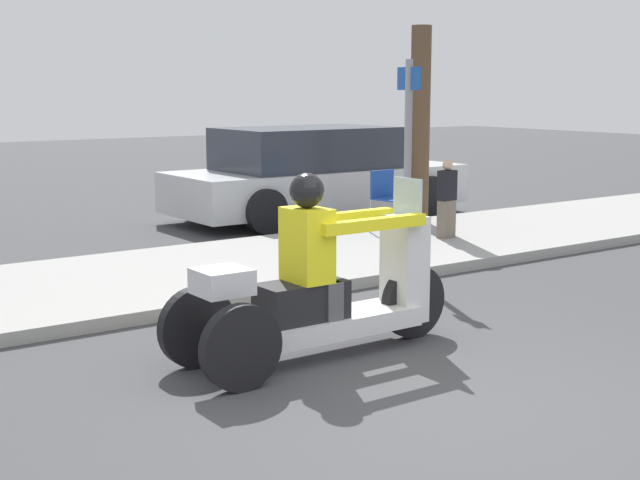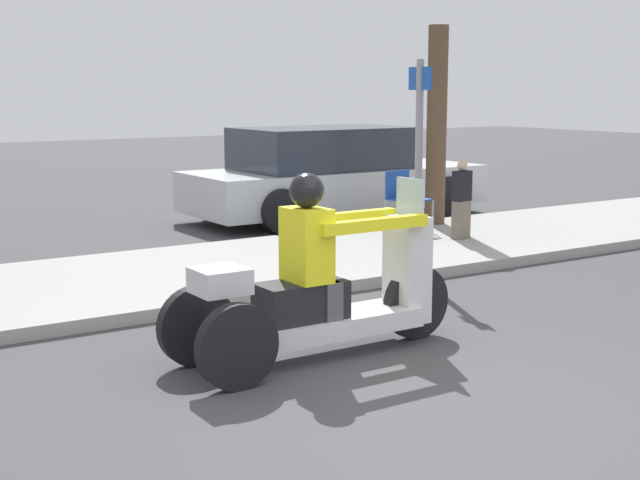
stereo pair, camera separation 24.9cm
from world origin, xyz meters
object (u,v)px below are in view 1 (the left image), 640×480
object	(u,v)px
spectator_by_tree	(447,200)
folding_chair_set_back	(389,194)
parked_car_lot_far	(315,175)
tree_trunk	(420,126)
motorcycle_trike	(320,292)
street_sign	(408,155)

from	to	relation	value
spectator_by_tree	folding_chair_set_back	xyz separation A→B (m)	(-0.30, 0.79, 0.02)
parked_car_lot_far	tree_trunk	distance (m)	2.14
tree_trunk	folding_chair_set_back	bearing A→B (deg)	-156.40
spectator_by_tree	tree_trunk	size ratio (longest dim) A/B	0.36
motorcycle_trike	spectator_by_tree	distance (m)	4.99
folding_chair_set_back	street_sign	size ratio (longest dim) A/B	0.37
tree_trunk	street_sign	size ratio (longest dim) A/B	1.25
folding_chair_set_back	parked_car_lot_far	bearing A→B (deg)	79.88
motorcycle_trike	parked_car_lot_far	bearing A→B (deg)	55.24
parked_car_lot_far	tree_trunk	xyz separation A→B (m)	(0.46, -1.92, 0.82)
parked_car_lot_far	street_sign	size ratio (longest dim) A/B	2.16
folding_chair_set_back	parked_car_lot_far	world-z (taller)	parked_car_lot_far
motorcycle_trike	tree_trunk	xyz separation A→B (m)	(4.62, 4.08, 0.99)
spectator_by_tree	street_sign	world-z (taller)	street_sign
tree_trunk	parked_car_lot_far	bearing A→B (deg)	103.41
tree_trunk	street_sign	xyz separation A→B (m)	(-2.13, -2.20, -0.18)
motorcycle_trike	street_sign	size ratio (longest dim) A/B	1.10
motorcycle_trike	street_sign	world-z (taller)	street_sign
parked_car_lot_far	tree_trunk	world-z (taller)	tree_trunk
spectator_by_tree	folding_chair_set_back	size ratio (longest dim) A/B	1.22
motorcycle_trike	folding_chair_set_back	distance (m)	5.27
spectator_by_tree	street_sign	xyz separation A→B (m)	(-1.56, -1.03, 0.72)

